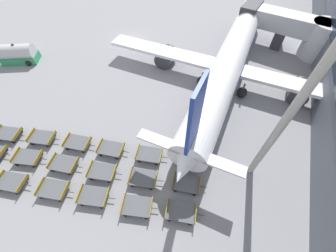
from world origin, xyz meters
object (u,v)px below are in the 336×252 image
baggage_dolly_row_near_col_d (94,196)px  baggage_dolly_row_mid_b_col_d (111,149)px  apron_light_mast (324,66)px  baggage_dolly_row_near_col_f (181,211)px  baggage_dolly_row_mid_a_col_f (186,183)px  airplane (230,60)px  baggage_dolly_row_mid_a_col_d (102,171)px  baggage_dolly_row_mid_b_col_b (42,137)px  baggage_dolly_row_near_col_b (12,182)px  baggage_dolly_row_mid_b_col_a (8,134)px  baggage_dolly_row_mid_a_col_c (64,164)px  fuel_tanker_primary (11,54)px  baggage_dolly_row_mid_b_col_e (149,155)px  baggage_dolly_row_near_col_e (137,206)px  baggage_dolly_row_mid_b_col_f (188,158)px  baggage_dolly_row_mid_b_col_c (78,143)px  baggage_dolly_row_mid_a_col_b (28,157)px  baggage_dolly_row_mid_a_col_e (143,178)px  baggage_dolly_row_near_col_c (54,189)px

baggage_dolly_row_near_col_d → baggage_dolly_row_mid_b_col_d: same height
baggage_dolly_row_mid_b_col_d → apron_light_mast: size_ratio=0.15×
baggage_dolly_row_near_col_f → baggage_dolly_row_mid_a_col_f: bearing=100.6°
baggage_dolly_row_near_col_d → airplane: bearing=72.5°
baggage_dolly_row_mid_a_col_d → baggage_dolly_row_mid_b_col_b: (-8.61, 0.76, 0.00)m
baggage_dolly_row_near_col_b → baggage_dolly_row_mid_b_col_d: 9.73m
baggage_dolly_row_mid_b_col_a → baggage_dolly_row_mid_b_col_b: 4.10m
baggage_dolly_row_near_col_b → baggage_dolly_row_mid_a_col_c: (3.28, 3.57, 0.00)m
fuel_tanker_primary → baggage_dolly_row_mid_b_col_e: fuel_tanker_primary is taller
baggage_dolly_row_near_col_e → baggage_dolly_row_mid_a_col_c: 8.99m
baggage_dolly_row_near_col_f → baggage_dolly_row_mid_b_col_b: same height
baggage_dolly_row_mid_b_col_e → baggage_dolly_row_mid_b_col_f: 4.14m
baggage_dolly_row_mid_b_col_a → baggage_dolly_row_mid_b_col_e: (15.98, 4.03, 0.00)m
baggage_dolly_row_mid_a_col_f → baggage_dolly_row_mid_b_col_c: same height
baggage_dolly_row_mid_b_col_e → baggage_dolly_row_mid_a_col_c: bearing=-149.2°
baggage_dolly_row_mid_a_col_b → baggage_dolly_row_mid_a_col_e: bearing=12.8°
baggage_dolly_row_mid_a_col_d → baggage_dolly_row_mid_a_col_f: (8.14, 2.21, 0.00)m
baggage_dolly_row_mid_b_col_c → baggage_dolly_row_mid_b_col_f: 12.28m
baggage_dolly_row_near_col_d → baggage_dolly_row_mid_b_col_b: size_ratio=1.00×
baggage_dolly_row_mid_b_col_c → baggage_dolly_row_mid_a_col_d: bearing=-21.7°
airplane → baggage_dolly_row_mid_a_col_d: size_ratio=11.13×
baggage_dolly_row_mid_b_col_d → baggage_dolly_row_mid_a_col_f: bearing=-2.6°
baggage_dolly_row_mid_a_col_f → apron_light_mast: bearing=36.9°
baggage_dolly_row_near_col_f → baggage_dolly_row_mid_b_col_e: same height
baggage_dolly_row_near_col_b → baggage_dolly_row_mid_b_col_b: (-1.21, 5.20, 0.00)m
fuel_tanker_primary → baggage_dolly_row_mid_b_col_f: bearing=-10.2°
baggage_dolly_row_mid_a_col_d → baggage_dolly_row_mid_a_col_f: 8.44m
airplane → baggage_dolly_row_mid_b_col_f: airplane is taller
baggage_dolly_row_near_col_e → apron_light_mast: apron_light_mast is taller
baggage_dolly_row_mid_b_col_f → baggage_dolly_row_mid_b_col_b: bearing=-165.7°
baggage_dolly_row_mid_a_col_c → apron_light_mast: apron_light_mast is taller
baggage_dolly_row_near_col_d → apron_light_mast: bearing=34.0°
baggage_dolly_row_mid_b_col_c → baggage_dolly_row_mid_b_col_e: 8.14m
baggage_dolly_row_mid_a_col_f → baggage_dolly_row_mid_b_col_b: 16.81m
baggage_dolly_row_mid_a_col_e → apron_light_mast: bearing=29.2°
airplane → baggage_dolly_row_mid_b_col_c: bearing=-124.0°
baggage_dolly_row_near_col_b → baggage_dolly_row_near_col_d: same height
baggage_dolly_row_near_col_c → baggage_dolly_row_near_col_f: same height
airplane → baggage_dolly_row_near_col_f: 20.51m
baggage_dolly_row_near_col_c → baggage_dolly_row_mid_b_col_c: bearing=104.3°
fuel_tanker_primary → apron_light_mast: (37.64, -4.17, 11.42)m
baggage_dolly_row_near_col_b → baggage_dolly_row_mid_a_col_b: 2.77m
baggage_dolly_row_near_col_f → baggage_dolly_row_mid_b_col_c: 13.31m
baggage_dolly_row_near_col_b → baggage_dolly_row_mid_a_col_d: bearing=31.0°
baggage_dolly_row_near_col_f → baggage_dolly_row_mid_b_col_f: (-1.24, 5.26, 0.00)m
fuel_tanker_primary → baggage_dolly_row_mid_a_col_d: bearing=-23.7°
baggage_dolly_row_mid_b_col_d → baggage_dolly_row_near_col_c: bearing=-112.6°
baggage_dolly_row_mid_b_col_a → baggage_dolly_row_mid_b_col_c: 8.34m
baggage_dolly_row_mid_a_col_e → baggage_dolly_row_mid_b_col_b: same height
baggage_dolly_row_near_col_c → baggage_dolly_row_mid_b_col_b: bearing=142.6°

